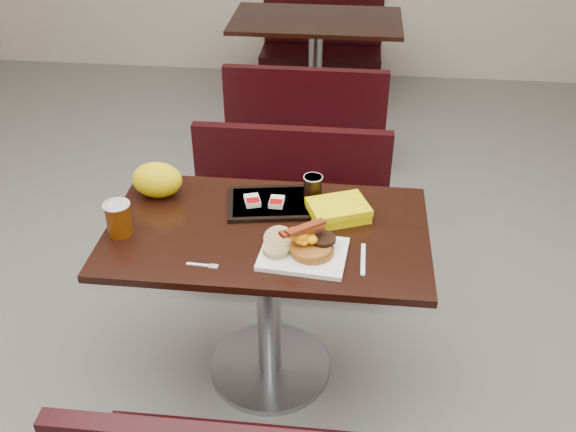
# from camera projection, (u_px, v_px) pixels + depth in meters

# --- Properties ---
(floor) EXTENTS (6.00, 7.00, 0.01)m
(floor) POSITION_uv_depth(u_px,v_px,m) (270.00, 369.00, 2.84)
(floor) COLOR gray
(floor) RESTS_ON ground
(table_near) EXTENTS (1.20, 0.70, 0.75)m
(table_near) POSITION_uv_depth(u_px,v_px,m) (269.00, 304.00, 2.63)
(table_near) COLOR black
(table_near) RESTS_ON floor
(bench_near_n) EXTENTS (1.00, 0.46, 0.72)m
(bench_near_n) POSITION_uv_depth(u_px,v_px,m) (287.00, 213.00, 3.22)
(bench_near_n) COLOR black
(bench_near_n) RESTS_ON floor
(table_far) EXTENTS (1.20, 0.70, 0.75)m
(table_far) POSITION_uv_depth(u_px,v_px,m) (315.00, 69.00, 4.78)
(table_far) COLOR black
(table_far) RESTS_ON floor
(bench_far_s) EXTENTS (1.00, 0.46, 0.72)m
(bench_far_s) POSITION_uv_depth(u_px,v_px,m) (307.00, 111.00, 4.21)
(bench_far_s) COLOR black
(bench_far_s) RESTS_ON floor
(bench_far_n) EXTENTS (1.00, 0.46, 0.72)m
(bench_far_n) POSITION_uv_depth(u_px,v_px,m) (321.00, 40.00, 5.37)
(bench_far_n) COLOR black
(bench_far_n) RESTS_ON floor
(platter) EXTENTS (0.32, 0.26, 0.02)m
(platter) POSITION_uv_depth(u_px,v_px,m) (303.00, 254.00, 2.28)
(platter) COLOR white
(platter) RESTS_ON table_near
(pancake_stack) EXTENTS (0.20, 0.20, 0.03)m
(pancake_stack) POSITION_uv_depth(u_px,v_px,m) (312.00, 249.00, 2.26)
(pancake_stack) COLOR #9F541A
(pancake_stack) RESTS_ON platter
(sausage_patty) EXTENTS (0.12, 0.12, 0.01)m
(sausage_patty) POSITION_uv_depth(u_px,v_px,m) (323.00, 239.00, 2.27)
(sausage_patty) COLOR black
(sausage_patty) RESTS_ON pancake_stack
(scrambled_eggs) EXTENTS (0.11, 0.10, 0.05)m
(scrambled_eggs) POSITION_uv_depth(u_px,v_px,m) (301.00, 237.00, 2.25)
(scrambled_eggs) COLOR #FF9B05
(scrambled_eggs) RESTS_ON pancake_stack
(bacon_strips) EXTENTS (0.18, 0.16, 0.01)m
(bacon_strips) POSITION_uv_depth(u_px,v_px,m) (302.00, 230.00, 2.23)
(bacon_strips) COLOR #430D04
(bacon_strips) RESTS_ON scrambled_eggs
(muffin_bottom) EXTENTS (0.11, 0.11, 0.02)m
(muffin_bottom) POSITION_uv_depth(u_px,v_px,m) (276.00, 249.00, 2.27)
(muffin_bottom) COLOR tan
(muffin_bottom) RESTS_ON platter
(muffin_top) EXTENTS (0.12, 0.12, 0.06)m
(muffin_top) POSITION_uv_depth(u_px,v_px,m) (278.00, 239.00, 2.30)
(muffin_top) COLOR tan
(muffin_top) RESTS_ON platter
(coffee_cup_near) EXTENTS (0.10, 0.10, 0.13)m
(coffee_cup_near) POSITION_uv_depth(u_px,v_px,m) (119.00, 219.00, 2.36)
(coffee_cup_near) COLOR #863A04
(coffee_cup_near) RESTS_ON table_near
(fork) EXTENTS (0.11, 0.03, 0.00)m
(fork) POSITION_uv_depth(u_px,v_px,m) (198.00, 264.00, 2.24)
(fork) COLOR white
(fork) RESTS_ON table_near
(knife) EXTENTS (0.01, 0.18, 0.00)m
(knife) POSITION_uv_depth(u_px,v_px,m) (363.00, 259.00, 2.26)
(knife) COLOR white
(knife) RESTS_ON table_near
(condiment_ketchup) EXTENTS (0.05, 0.04, 0.01)m
(condiment_ketchup) POSITION_uv_depth(u_px,v_px,m) (234.00, 213.00, 2.50)
(condiment_ketchup) COLOR #8C0504
(condiment_ketchup) RESTS_ON table_near
(tray) EXTENTS (0.38, 0.30, 0.02)m
(tray) POSITION_uv_depth(u_px,v_px,m) (272.00, 203.00, 2.55)
(tray) COLOR black
(tray) RESTS_ON table_near
(hashbrown_sleeve_left) EXTENTS (0.08, 0.09, 0.02)m
(hashbrown_sleeve_left) POSITION_uv_depth(u_px,v_px,m) (252.00, 201.00, 2.53)
(hashbrown_sleeve_left) COLOR silver
(hashbrown_sleeve_left) RESTS_ON tray
(hashbrown_sleeve_right) EXTENTS (0.06, 0.08, 0.02)m
(hashbrown_sleeve_right) POSITION_uv_depth(u_px,v_px,m) (277.00, 202.00, 2.53)
(hashbrown_sleeve_right) COLOR silver
(hashbrown_sleeve_right) RESTS_ON tray
(coffee_cup_far) EXTENTS (0.08, 0.08, 0.10)m
(coffee_cup_far) POSITION_uv_depth(u_px,v_px,m) (313.00, 187.00, 2.54)
(coffee_cup_far) COLOR black
(coffee_cup_far) RESTS_ON tray
(clamshell) EXTENTS (0.26, 0.23, 0.06)m
(clamshell) POSITION_uv_depth(u_px,v_px,m) (338.00, 210.00, 2.47)
(clamshell) COLOR yellow
(clamshell) RESTS_ON table_near
(paper_bag) EXTENTS (0.23, 0.18, 0.14)m
(paper_bag) POSITION_uv_depth(u_px,v_px,m) (157.00, 180.00, 2.58)
(paper_bag) COLOR yellow
(paper_bag) RESTS_ON table_near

